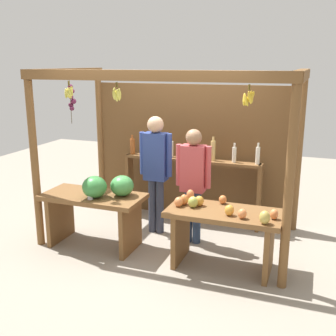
% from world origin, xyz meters
% --- Properties ---
extents(ground_plane, '(12.00, 12.00, 0.00)m').
position_xyz_m(ground_plane, '(0.00, 0.00, 0.00)').
color(ground_plane, gray).
rests_on(ground_plane, ground).
extents(market_stall, '(3.31, 1.83, 2.33)m').
position_xyz_m(market_stall, '(-0.01, 0.41, 1.34)').
color(market_stall, brown).
rests_on(market_stall, ground).
extents(fruit_counter_left, '(1.34, 0.64, 1.00)m').
position_xyz_m(fruit_counter_left, '(-0.80, -0.65, 0.64)').
color(fruit_counter_left, brown).
rests_on(fruit_counter_left, ground).
extents(fruit_counter_right, '(1.34, 0.65, 0.87)m').
position_xyz_m(fruit_counter_right, '(0.87, -0.65, 0.55)').
color(fruit_counter_right, brown).
rests_on(fruit_counter_right, ground).
extents(bottle_shelf_unit, '(2.13, 0.22, 1.35)m').
position_xyz_m(bottle_shelf_unit, '(0.05, 0.65, 0.81)').
color(bottle_shelf_unit, brown).
rests_on(bottle_shelf_unit, ground).
extents(vendor_man, '(0.48, 0.23, 1.69)m').
position_xyz_m(vendor_man, '(-0.27, 0.07, 1.02)').
color(vendor_man, '#34394D').
rests_on(vendor_man, ground).
extents(vendor_woman, '(0.48, 0.21, 1.57)m').
position_xyz_m(vendor_woman, '(0.32, -0.09, 0.94)').
color(vendor_woman, navy).
rests_on(vendor_woman, ground).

